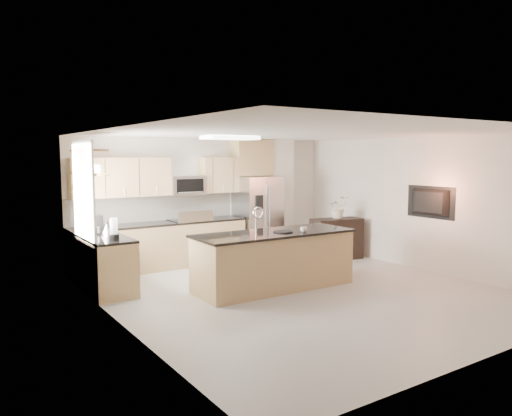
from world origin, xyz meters
TOP-DOWN VIEW (x-y plane):
  - floor at (0.00, 0.00)m, footprint 6.50×6.50m
  - ceiling at (0.00, 0.00)m, footprint 6.00×6.50m
  - wall_back at (0.00, 3.25)m, footprint 6.00×0.02m
  - wall_front at (0.00, -3.25)m, footprint 6.00×0.02m
  - wall_left at (-3.00, 0.00)m, footprint 0.02×6.50m
  - wall_right at (3.00, 0.00)m, footprint 0.02×6.50m
  - back_counter at (-1.23, 2.93)m, footprint 3.55×0.66m
  - left_counter at (-2.67, 1.85)m, footprint 0.66×1.50m
  - range at (-0.60, 2.92)m, footprint 0.76×0.64m
  - upper_cabinets at (-1.30, 3.09)m, footprint 3.50×0.33m
  - microwave at (-0.60, 3.04)m, footprint 0.76×0.40m
  - refrigerator at (1.06, 2.87)m, footprint 0.92×0.78m
  - partition_column at (1.82, 3.10)m, footprint 0.60×0.30m
  - window at (-2.98, 1.85)m, footprint 0.04×1.15m
  - shelf_lower at (-2.85, 1.95)m, footprint 0.30×1.20m
  - shelf_upper at (-2.85, 1.95)m, footprint 0.30×1.20m
  - ceiling_fixture at (-0.40, 1.60)m, footprint 1.00×0.50m
  - island at (-0.23, 0.46)m, footprint 2.80×1.05m
  - credenza at (2.29, 1.65)m, footprint 1.17×0.64m
  - cup at (0.17, 0.17)m, footprint 0.14×0.14m
  - platter at (-0.11, 0.37)m, footprint 0.43×0.43m
  - blender at (-2.68, 1.31)m, footprint 0.16×0.16m
  - kettle at (-2.62, 1.84)m, footprint 0.19×0.19m
  - coffee_maker at (-2.69, 2.16)m, footprint 0.18×0.22m
  - bowl at (-2.85, 2.18)m, footprint 0.44×0.44m
  - flower_vase at (2.36, 1.68)m, footprint 0.75×0.68m
  - television at (2.91, -0.20)m, footprint 0.14×1.08m

SIDE VIEW (x-z plane):
  - floor at x=0.00m, z-range 0.00..0.00m
  - credenza at x=2.29m, z-range 0.00..0.89m
  - left_counter at x=-2.67m, z-range 0.00..0.92m
  - back_counter at x=-1.23m, z-range -0.25..1.19m
  - range at x=-0.60m, z-range -0.10..1.04m
  - island at x=-0.23m, z-range -0.21..1.17m
  - refrigerator at x=1.06m, z-range 0.00..1.78m
  - platter at x=-0.11m, z-range 0.96..0.98m
  - cup at x=0.17m, z-range 0.96..1.05m
  - kettle at x=-2.62m, z-range 0.91..1.15m
  - coffee_maker at x=-2.69m, z-range 0.91..1.24m
  - blender at x=-2.68m, z-range 0.90..1.26m
  - flower_vase at x=2.36m, z-range 0.89..1.62m
  - wall_back at x=0.00m, z-range 0.00..2.60m
  - wall_front at x=0.00m, z-range 0.00..2.60m
  - wall_left at x=-3.00m, z-range 0.00..2.60m
  - wall_right at x=3.00m, z-range 0.00..2.60m
  - partition_column at x=1.82m, z-range 0.00..2.60m
  - television at x=2.91m, z-range 1.04..1.66m
  - microwave at x=-0.60m, z-range 1.43..1.83m
  - window at x=-2.98m, z-range 0.83..2.47m
  - upper_cabinets at x=-1.30m, z-range 1.45..2.20m
  - shelf_lower at x=-2.85m, z-range 1.93..1.97m
  - shelf_upper at x=-2.85m, z-range 2.30..2.34m
  - bowl at x=-2.85m, z-range 2.34..2.42m
  - ceiling_fixture at x=-0.40m, z-range 2.53..2.59m
  - ceiling at x=0.00m, z-range 2.59..2.61m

